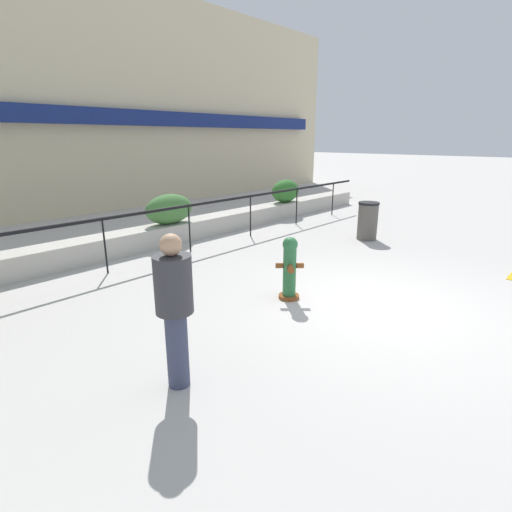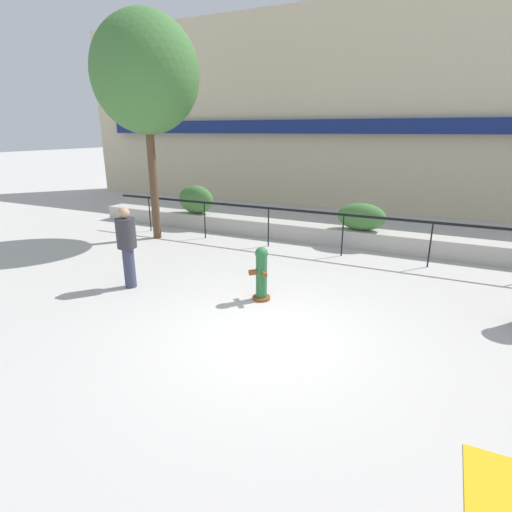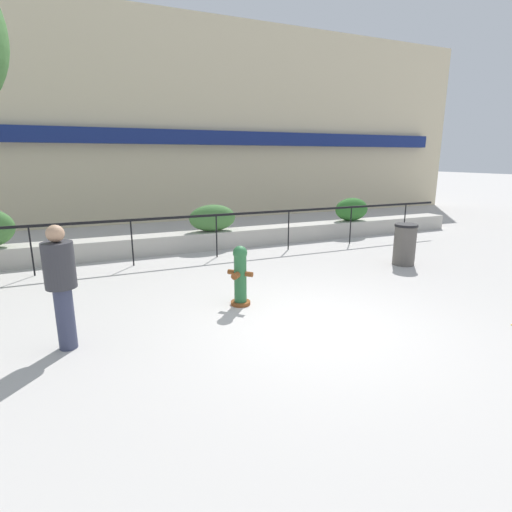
{
  "view_description": "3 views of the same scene",
  "coord_description": "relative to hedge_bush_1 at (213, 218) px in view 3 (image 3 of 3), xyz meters",
  "views": [
    {
      "loc": [
        -5.85,
        -2.47,
        2.65
      ],
      "look_at": [
        -1.12,
        1.77,
        0.76
      ],
      "focal_mm": 28.0,
      "sensor_mm": 36.0,
      "label": 1
    },
    {
      "loc": [
        2.33,
        -5.3,
        3.22
      ],
      "look_at": [
        -1.48,
        2.69,
        0.42
      ],
      "focal_mm": 28.0,
      "sensor_mm": 36.0,
      "label": 2
    },
    {
      "loc": [
        -3.2,
        -4.94,
        2.57
      ],
      "look_at": [
        -0.06,
        2.2,
        0.64
      ],
      "focal_mm": 28.0,
      "sensor_mm": 36.0,
      "label": 3
    }
  ],
  "objects": [
    {
      "name": "ground_plane",
      "position": [
        -0.25,
        -6.0,
        -0.88
      ],
      "size": [
        120.0,
        120.0,
        0.0
      ],
      "primitive_type": "plane",
      "color": "#BCB7B2"
    },
    {
      "name": "building_facade",
      "position": [
        -0.25,
        5.98,
        3.1
      ],
      "size": [
        30.0,
        1.36,
        8.0
      ],
      "color": "beige",
      "rests_on": "ground"
    },
    {
      "name": "planter_wall_low",
      "position": [
        -0.25,
        0.0,
        -0.63
      ],
      "size": [
        18.0,
        0.7,
        0.5
      ],
      "primitive_type": "cube",
      "color": "#B7B2A8",
      "rests_on": "ground"
    },
    {
      "name": "fence_railing_segment",
      "position": [
        -0.25,
        -1.1,
        0.14
      ],
      "size": [
        15.0,
        0.05,
        1.15
      ],
      "color": "black",
      "rests_on": "ground"
    },
    {
      "name": "hedge_bush_1",
      "position": [
        0.0,
        0.0,
        0.0
      ],
      "size": [
        1.37,
        0.7,
        0.76
      ],
      "primitive_type": "ellipsoid",
      "color": "#427538",
      "rests_on": "planter_wall_low"
    },
    {
      "name": "hedge_bush_2",
      "position": [
        4.88,
        0.0,
        0.0
      ],
      "size": [
        1.21,
        0.7,
        0.76
      ],
      "primitive_type": "ellipsoid",
      "color": "#2D6B28",
      "rests_on": "planter_wall_low"
    },
    {
      "name": "fire_hydrant",
      "position": [
        -0.98,
        -4.64,
        -0.33
      ],
      "size": [
        0.5,
        0.5,
        1.08
      ],
      "color": "brown",
      "rests_on": "ground"
    },
    {
      "name": "pedestrian",
      "position": [
        -3.78,
        -5.25,
        0.11
      ],
      "size": [
        0.54,
        0.54,
        1.73
      ],
      "color": "#383D56",
      "rests_on": "ground"
    },
    {
      "name": "trash_bin",
      "position": [
        3.72,
        -3.68,
        -0.37
      ],
      "size": [
        0.55,
        0.55,
        1.01
      ],
      "color": "#56514C",
      "rests_on": "ground"
    }
  ]
}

